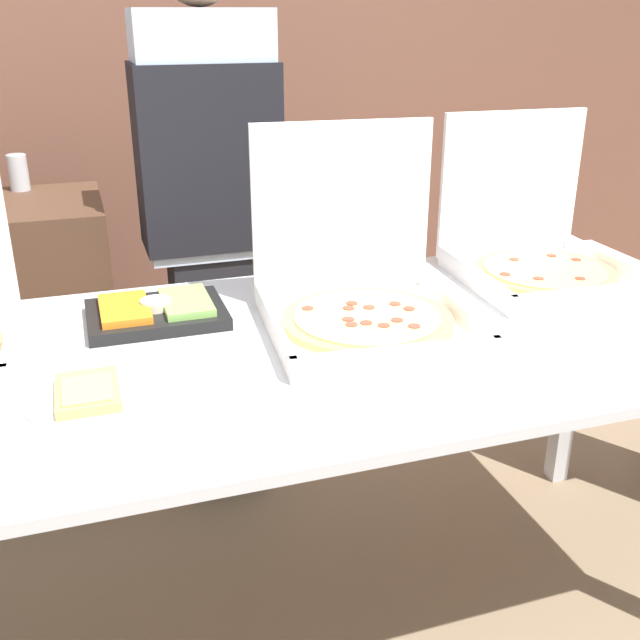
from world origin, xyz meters
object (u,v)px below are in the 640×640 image
Objects in this scene: pizza_box_far_right at (536,250)px; soda_can_silver at (18,172)px; pizza_box_near_left at (360,291)px; paper_plate_front_left at (88,394)px; person_server_vest at (211,205)px; veggie_tray at (156,312)px.

pizza_box_far_right is 1.74m from soda_can_silver.
pizza_box_near_left is 0.68m from paper_plate_front_left.
soda_can_silver is 0.74m from person_server_vest.
pizza_box_far_right is 3.85× the size of soda_can_silver.
person_server_vest is at bearing 111.65° from pizza_box_near_left.
pizza_box_near_left is at bearing -56.35° from soda_can_silver.
person_server_vest is (0.42, 0.93, 0.12)m from paper_plate_front_left.
pizza_box_near_left reaches higher than paper_plate_front_left.
paper_plate_front_left is at bearing -161.01° from pizza_box_far_right.
paper_plate_front_left is 1.42m from soda_can_silver.
paper_plate_front_left is at bearing -83.66° from soda_can_silver.
paper_plate_front_left is (-0.64, -0.20, -0.07)m from pizza_box_near_left.
person_server_vest is (0.25, 0.57, 0.11)m from veggie_tray.
pizza_box_far_right reaches higher than paper_plate_front_left.
pizza_box_far_right reaches higher than veggie_tray.
soda_can_silver reaches higher than veggie_tray.
soda_can_silver is at bearing 128.50° from pizza_box_near_left.
person_server_vest is (0.58, -0.47, -0.05)m from soda_can_silver.
pizza_box_near_left is (-0.59, -0.16, 0.00)m from pizza_box_far_right.
veggie_tray is (-0.47, 0.17, -0.06)m from pizza_box_near_left.
pizza_box_near_left is at bearing 17.19° from paper_plate_front_left.
person_server_vest is at bearing -38.90° from soda_can_silver.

